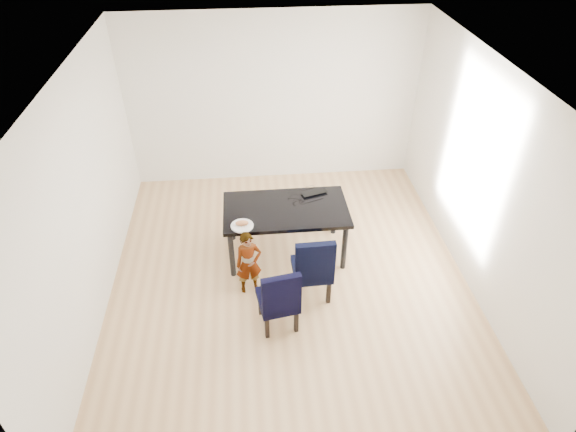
{
  "coord_description": "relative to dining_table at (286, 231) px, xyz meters",
  "views": [
    {
      "loc": [
        -0.45,
        -4.46,
        4.38
      ],
      "look_at": [
        0.0,
        0.2,
        0.85
      ],
      "focal_mm": 30.0,
      "sensor_mm": 36.0,
      "label": 1
    }
  ],
  "objects": [
    {
      "name": "sandwich",
      "position": [
        -0.56,
        -0.32,
        0.42
      ],
      "size": [
        0.18,
        0.13,
        0.07
      ],
      "primitive_type": "ellipsoid",
      "rotation": [
        0.0,
        0.0,
        0.38
      ],
      "color": "#B26A3F",
      "rests_on": "plate"
    },
    {
      "name": "plate",
      "position": [
        -0.57,
        -0.32,
        0.38
      ],
      "size": [
        0.35,
        0.35,
        0.02
      ],
      "primitive_type": "cylinder",
      "rotation": [
        0.0,
        0.0,
        0.33
      ],
      "color": "silver",
      "rests_on": "dining_table"
    },
    {
      "name": "chair_right",
      "position": [
        0.24,
        -0.78,
        0.1
      ],
      "size": [
        0.47,
        0.49,
        0.95
      ],
      "primitive_type": "cube",
      "rotation": [
        0.0,
        0.0,
        0.02
      ],
      "color": "black",
      "rests_on": "floor"
    },
    {
      "name": "floor",
      "position": [
        0.0,
        -0.5,
        -0.38
      ],
      "size": [
        4.5,
        5.0,
        0.01
      ],
      "primitive_type": "cube",
      "color": "tan",
      "rests_on": "ground"
    },
    {
      "name": "wall_front",
      "position": [
        0.0,
        -3.0,
        0.98
      ],
      "size": [
        4.5,
        0.01,
        2.7
      ],
      "primitive_type": "cube",
      "color": "white",
      "rests_on": "ground"
    },
    {
      "name": "dining_table",
      "position": [
        0.0,
        0.0,
        0.0
      ],
      "size": [
        1.6,
        0.9,
        0.75
      ],
      "primitive_type": "cube",
      "color": "black",
      "rests_on": "floor"
    },
    {
      "name": "wall_right",
      "position": [
        2.25,
        -0.5,
        0.98
      ],
      "size": [
        0.01,
        5.0,
        2.7
      ],
      "primitive_type": "cube",
      "color": "white",
      "rests_on": "ground"
    },
    {
      "name": "ceiling",
      "position": [
        0.0,
        -0.5,
        2.33
      ],
      "size": [
        4.5,
        5.0,
        0.01
      ],
      "primitive_type": "cube",
      "color": "white",
      "rests_on": "wall_back"
    },
    {
      "name": "chair_left",
      "position": [
        -0.21,
        -1.22,
        0.07
      ],
      "size": [
        0.49,
        0.51,
        0.89
      ],
      "primitive_type": "cube",
      "rotation": [
        0.0,
        0.0,
        0.16
      ],
      "color": "black",
      "rests_on": "floor"
    },
    {
      "name": "child",
      "position": [
        -0.51,
        -0.65,
        0.06
      ],
      "size": [
        0.35,
        0.26,
        0.88
      ],
      "primitive_type": "imported",
      "rotation": [
        0.0,
        0.0,
        0.18
      ],
      "color": "#FF9E15",
      "rests_on": "floor"
    },
    {
      "name": "laptop",
      "position": [
        0.39,
        0.35,
        0.39
      ],
      "size": [
        0.4,
        0.31,
        0.03
      ],
      "primitive_type": "imported",
      "rotation": [
        0.0,
        0.0,
        3.43
      ],
      "color": "black",
      "rests_on": "dining_table"
    },
    {
      "name": "wall_back",
      "position": [
        0.0,
        2.0,
        0.98
      ],
      "size": [
        4.5,
        0.01,
        2.7
      ],
      "primitive_type": "cube",
      "color": "white",
      "rests_on": "ground"
    },
    {
      "name": "wall_left",
      "position": [
        -2.25,
        -0.5,
        0.98
      ],
      "size": [
        0.01,
        5.0,
        2.7
      ],
      "primitive_type": "cube",
      "color": "white",
      "rests_on": "ground"
    },
    {
      "name": "cable_tangle",
      "position": [
        0.18,
        0.1,
        0.38
      ],
      "size": [
        0.21,
        0.21,
        0.01
      ],
      "primitive_type": "torus",
      "rotation": [
        0.0,
        0.0,
        -0.37
      ],
      "color": "black",
      "rests_on": "dining_table"
    }
  ]
}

